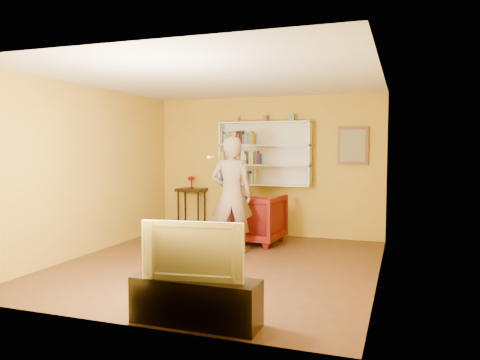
{
  "coord_description": "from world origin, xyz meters",
  "views": [
    {
      "loc": [
        2.54,
        -6.3,
        1.72
      ],
      "look_at": [
        0.06,
        0.75,
        1.2
      ],
      "focal_mm": 35.0,
      "sensor_mm": 36.0,
      "label": 1
    }
  ],
  "objects_px": {
    "tv_cabinet": "(196,301)",
    "person": "(232,195)",
    "armchair": "(255,219)",
    "television": "(195,249)",
    "bookshelf": "(265,154)",
    "ruby_lustre": "(191,180)",
    "console_table": "(191,196)"
  },
  "relations": [
    {
      "from": "bookshelf",
      "to": "tv_cabinet",
      "type": "xyz_separation_m",
      "value": [
        0.66,
        -4.66,
        -1.37
      ]
    },
    {
      "from": "ruby_lustre",
      "to": "television",
      "type": "distance_m",
      "value": 5.01
    },
    {
      "from": "ruby_lustre",
      "to": "console_table",
      "type": "bearing_deg",
      "value": 116.57
    },
    {
      "from": "bookshelf",
      "to": "ruby_lustre",
      "type": "height_order",
      "value": "bookshelf"
    },
    {
      "from": "console_table",
      "to": "ruby_lustre",
      "type": "height_order",
      "value": "ruby_lustre"
    },
    {
      "from": "ruby_lustre",
      "to": "tv_cabinet",
      "type": "height_order",
      "value": "ruby_lustre"
    },
    {
      "from": "bookshelf",
      "to": "console_table",
      "type": "relative_size",
      "value": 2.01
    },
    {
      "from": "tv_cabinet",
      "to": "television",
      "type": "xyz_separation_m",
      "value": [
        0.0,
        0.0,
        0.51
      ]
    },
    {
      "from": "person",
      "to": "bookshelf",
      "type": "bearing_deg",
      "value": -108.28
    },
    {
      "from": "armchair",
      "to": "person",
      "type": "distance_m",
      "value": 0.98
    },
    {
      "from": "armchair",
      "to": "television",
      "type": "height_order",
      "value": "television"
    },
    {
      "from": "armchair",
      "to": "tv_cabinet",
      "type": "height_order",
      "value": "armchair"
    },
    {
      "from": "ruby_lustre",
      "to": "tv_cabinet",
      "type": "xyz_separation_m",
      "value": [
        2.17,
        -4.5,
        -0.84
      ]
    },
    {
      "from": "console_table",
      "to": "person",
      "type": "height_order",
      "value": "person"
    },
    {
      "from": "person",
      "to": "tv_cabinet",
      "type": "relative_size",
      "value": 1.49
    },
    {
      "from": "tv_cabinet",
      "to": "person",
      "type": "bearing_deg",
      "value": 103.99
    },
    {
      "from": "person",
      "to": "tv_cabinet",
      "type": "distance_m",
      "value": 3.21
    },
    {
      "from": "bookshelf",
      "to": "person",
      "type": "xyz_separation_m",
      "value": [
        -0.1,
        -1.62,
        -0.64
      ]
    },
    {
      "from": "bookshelf",
      "to": "television",
      "type": "xyz_separation_m",
      "value": [
        0.66,
        -4.66,
        -0.85
      ]
    },
    {
      "from": "bookshelf",
      "to": "ruby_lustre",
      "type": "bearing_deg",
      "value": -173.96
    },
    {
      "from": "ruby_lustre",
      "to": "television",
      "type": "bearing_deg",
      "value": -64.28
    },
    {
      "from": "person",
      "to": "television",
      "type": "height_order",
      "value": "person"
    },
    {
      "from": "bookshelf",
      "to": "television",
      "type": "distance_m",
      "value": 4.78
    },
    {
      "from": "television",
      "to": "person",
      "type": "bearing_deg",
      "value": 95.92
    },
    {
      "from": "bookshelf",
      "to": "person",
      "type": "relative_size",
      "value": 0.95
    },
    {
      "from": "bookshelf",
      "to": "armchair",
      "type": "xyz_separation_m",
      "value": [
        0.04,
        -0.8,
        -1.15
      ]
    },
    {
      "from": "armchair",
      "to": "tv_cabinet",
      "type": "bearing_deg",
      "value": 103.71
    },
    {
      "from": "person",
      "to": "ruby_lustre",
      "type": "bearing_deg",
      "value": -60.83
    },
    {
      "from": "console_table",
      "to": "armchair",
      "type": "height_order",
      "value": "console_table"
    },
    {
      "from": "tv_cabinet",
      "to": "armchair",
      "type": "bearing_deg",
      "value": 99.16
    },
    {
      "from": "armchair",
      "to": "television",
      "type": "bearing_deg",
      "value": 103.71
    },
    {
      "from": "television",
      "to": "armchair",
      "type": "bearing_deg",
      "value": 91.08
    }
  ]
}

